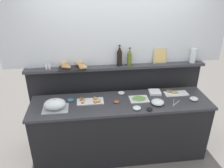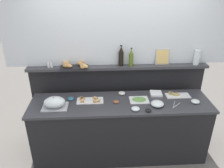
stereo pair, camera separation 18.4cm
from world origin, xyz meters
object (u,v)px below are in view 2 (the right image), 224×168
object	(u,v)px
sandwich_platter_side	(177,95)
salt_shaker	(48,65)
cold_cuts_platter	(139,100)
serving_tongs	(175,105)
sandwich_platter_rear	(90,100)
condiment_bowl_cream	(71,99)
olive_oil_bottle	(131,58)
glass_bowl_small	(195,102)
condiment_bowl_red	(116,102)
wine_bottle_dark	(121,57)
condiment_bowl_teal	(122,93)
bread_basket	(74,65)
napkin_stack	(156,93)
serving_cloche	(55,103)
glass_bowl_large	(157,104)
condiment_bowl_dark	(148,110)
framed_picture	(162,57)
water_carafe	(197,57)
glass_bowl_medium	(136,109)
pepper_shaker	(51,65)

from	to	relation	value
sandwich_platter_side	salt_shaker	bearing A→B (deg)	171.15
cold_cuts_platter	serving_tongs	bearing A→B (deg)	-19.38
sandwich_platter_side	sandwich_platter_rear	size ratio (longest dim) A/B	0.94
sandwich_platter_side	cold_cuts_platter	xyz separation A→B (m)	(-0.58, -0.10, -0.00)
condiment_bowl_cream	olive_oil_bottle	distance (m)	1.07
cold_cuts_platter	glass_bowl_small	xyz separation A→B (m)	(0.77, -0.12, 0.01)
condiment_bowl_red	wine_bottle_dark	world-z (taller)	wine_bottle_dark
sandwich_platter_side	cold_cuts_platter	bearing A→B (deg)	-170.04
olive_oil_bottle	condiment_bowl_red	bearing A→B (deg)	-119.94
condiment_bowl_teal	bread_basket	size ratio (longest dim) A/B	0.23
glass_bowl_small	condiment_bowl_cream	world-z (taller)	glass_bowl_small
cold_cuts_platter	olive_oil_bottle	distance (m)	0.63
sandwich_platter_side	olive_oil_bottle	bearing A→B (deg)	155.99
sandwich_platter_rear	napkin_stack	distance (m)	0.99
sandwich_platter_rear	serving_cloche	distance (m)	0.49
glass_bowl_large	serving_tongs	world-z (taller)	glass_bowl_large
cold_cuts_platter	condiment_bowl_teal	size ratio (longest dim) A/B	2.69
condiment_bowl_red	condiment_bowl_dark	xyz separation A→B (m)	(0.41, -0.24, 0.00)
bread_basket	cold_cuts_platter	bearing A→B (deg)	-22.07
framed_picture	olive_oil_bottle	bearing A→B (deg)	-175.38
salt_shaker	wine_bottle_dark	bearing A→B (deg)	0.82
cold_cuts_platter	water_carafe	distance (m)	1.11
glass_bowl_medium	framed_picture	world-z (taller)	framed_picture
condiment_bowl_dark	sandwich_platter_side	bearing A→B (deg)	37.99
serving_tongs	bread_basket	world-z (taller)	bread_basket
condiment_bowl_red	condiment_bowl_dark	distance (m)	0.48
salt_shaker	condiment_bowl_teal	bearing A→B (deg)	-10.46
napkin_stack	condiment_bowl_cream	bearing A→B (deg)	-176.37
glass_bowl_medium	condiment_bowl_teal	bearing A→B (deg)	107.05
cold_cuts_platter	condiment_bowl_teal	world-z (taller)	condiment_bowl_teal
sandwich_platter_side	sandwich_platter_rear	distance (m)	1.28
glass_bowl_large	glass_bowl_small	distance (m)	0.55
serving_cloche	condiment_bowl_teal	world-z (taller)	serving_cloche
sandwich_platter_side	napkin_stack	distance (m)	0.30
sandwich_platter_side	pepper_shaker	size ratio (longest dim) A/B	4.05
olive_oil_bottle	framed_picture	distance (m)	0.48
sandwich_platter_rear	glass_bowl_medium	world-z (taller)	glass_bowl_medium
condiment_bowl_teal	condiment_bowl_cream	world-z (taller)	condiment_bowl_teal
condiment_bowl_dark	wine_bottle_dark	size ratio (longest dim) A/B	0.26
condiment_bowl_red	condiment_bowl_cream	size ratio (longest dim) A/B	0.86
sandwich_platter_rear	condiment_bowl_cream	distance (m)	0.28
condiment_bowl_red	glass_bowl_large	bearing A→B (deg)	-11.96
wine_bottle_dark	napkin_stack	bearing A→B (deg)	-26.20
glass_bowl_large	serving_cloche	bearing A→B (deg)	178.13
condiment_bowl_red	serving_tongs	world-z (taller)	condiment_bowl_red
glass_bowl_large	condiment_bowl_red	xyz separation A→B (m)	(-0.55, 0.12, -0.02)
cold_cuts_platter	serving_cloche	bearing A→B (deg)	-174.22
napkin_stack	bread_basket	bearing A→B (deg)	169.78
sandwich_platter_rear	glass_bowl_large	distance (m)	0.94
sandwich_platter_side	pepper_shaker	xyz separation A→B (m)	(-1.84, 0.29, 0.41)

